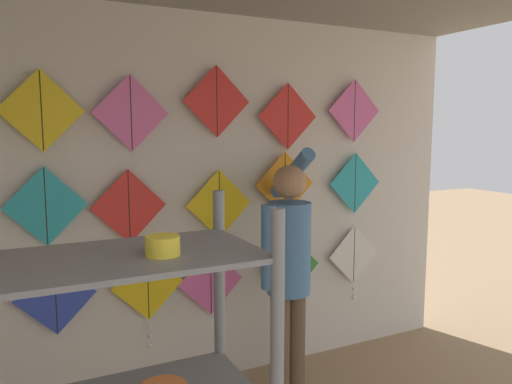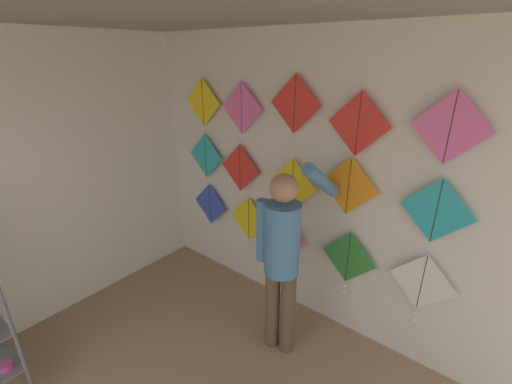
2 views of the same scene
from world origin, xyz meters
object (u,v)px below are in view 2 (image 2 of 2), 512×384
Objects in this scene: kite_10 at (203,102)px; kite_0 at (210,204)px; kite_1 at (249,223)px; kite_6 at (240,168)px; kite_7 at (293,185)px; kite_8 at (349,186)px; kite_11 at (242,108)px; kite_12 at (295,104)px; kite_2 at (284,236)px; kite_5 at (206,156)px; kite_13 at (358,124)px; kite_9 at (437,211)px; kite_14 at (451,128)px; kite_3 at (348,260)px; shopkeeper at (283,251)px; kite_4 at (421,285)px.

kite_0 is at bearing 0.00° from kite_10.
kite_1 is 0.63m from kite_6.
kite_7 is (0.56, 0.00, 0.59)m from kite_1.
kite_0 is at bearing 180.00° from kite_7.
kite_1 is (0.62, -0.00, -0.05)m from kite_0.
kite_11 is (-1.20, 0.00, 0.55)m from kite_8.
kite_12 is at bearing 0.00° from kite_0.
kite_5 reaches higher than kite_2.
kite_11 reaches higher than kite_13.
kite_9 is (1.34, 0.00, 0.69)m from kite_2.
kite_12 is 1.00× the size of kite_14.
kite_8 is at bearing 179.37° from kite_3.
kite_12 is at bearing 180.00° from kite_14.
shopkeeper is at bearing -20.45° from kite_10.
kite_5 reaches higher than kite_6.
kite_0 is at bearing 0.00° from kite_5.
kite_10 reaches higher than kite_8.
kite_9 is 1.00× the size of kite_11.
kite_13 is (0.31, 0.55, 1.02)m from shopkeeper.
kite_10 is at bearing 180.00° from kite_9.
kite_2 is at bearing 0.00° from kite_10.
kite_8 is at bearing 0.00° from kite_12.
kite_8 is at bearing 0.00° from kite_0.
kite_5 is at bearing 179.98° from kite_4.
kite_4 is at bearing -0.02° from kite_6.
kite_0 is 1.00× the size of kite_2.
kite_4 is (0.99, 0.55, -0.20)m from shopkeeper.
kite_9 is at bearing 0.00° from kite_7.
kite_5 is at bearing 180.00° from kite_2.
shopkeeper is 3.51× the size of kite_13.
kite_12 is at bearing 180.00° from kite_8.
kite_12 reaches higher than kite_4.
kite_4 is at bearing -0.02° from kite_11.
kite_4 is 1.26× the size of kite_11.
kite_7 is 1.00× the size of kite_10.
kite_11 is (-0.64, 0.00, 0.67)m from kite_7.
kite_12 is at bearing 180.00° from kite_9.
kite_9 reaches higher than kite_5.
kite_6 is 1.00× the size of kite_11.
shopkeeper reaches higher than kite_2.
kite_10 is at bearing 179.98° from kite_3.
kite_1 is at bearing -179.94° from kite_13.
kite_14 reaches higher than kite_11.
shopkeeper is at bearing -57.22° from kite_2.
kite_6 is (-1.31, 0.00, 0.62)m from kite_3.
kite_10 is at bearing 179.98° from kite_4.
kite_14 is (1.87, 0.00, 0.04)m from kite_11.
kite_12 is at bearing 0.00° from kite_6.
kite_5 is at bearing 179.90° from kite_1.
kite_12 reaches higher than kite_2.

